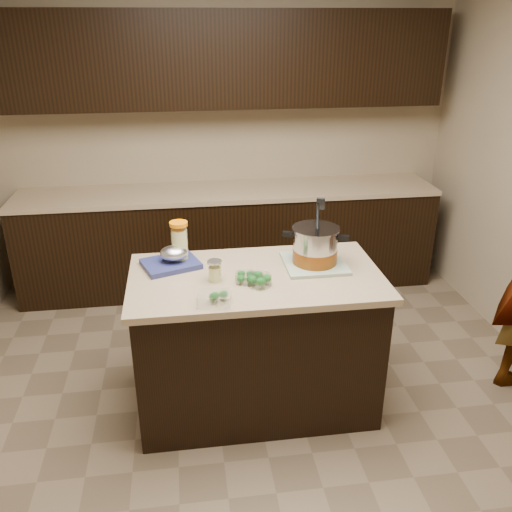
{
  "coord_description": "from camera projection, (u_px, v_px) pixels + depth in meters",
  "views": [
    {
      "loc": [
        -0.4,
        -2.78,
        2.27
      ],
      "look_at": [
        0.0,
        0.0,
        1.02
      ],
      "focal_mm": 38.0,
      "sensor_mm": 36.0,
      "label": 1
    }
  ],
  "objects": [
    {
      "name": "mason_jar",
      "position": [
        215.0,
        271.0,
        3.03
      ],
      "size": [
        0.08,
        0.08,
        0.13
      ],
      "rotation": [
        0.0,
        0.0,
        0.02
      ],
      "color": "#D0CF7F",
      "rests_on": "island"
    },
    {
      "name": "blue_tray",
      "position": [
        172.0,
        260.0,
        3.22
      ],
      "size": [
        0.38,
        0.34,
        0.12
      ],
      "rotation": [
        0.0,
        0.0,
        0.34
      ],
      "color": "navy",
      "rests_on": "island"
    },
    {
      "name": "room_shell",
      "position": [
        256.0,
        133.0,
        2.79
      ],
      "size": [
        4.04,
        4.04,
        2.72
      ],
      "color": "tan",
      "rests_on": "ground"
    },
    {
      "name": "lemonade_pitcher",
      "position": [
        180.0,
        244.0,
        3.23
      ],
      "size": [
        0.12,
        0.12,
        0.26
      ],
      "rotation": [
        0.0,
        0.0,
        -0.08
      ],
      "color": "#D0CF7F",
      "rests_on": "island"
    },
    {
      "name": "stock_pot",
      "position": [
        315.0,
        248.0,
        3.2
      ],
      "size": [
        0.38,
        0.36,
        0.4
      ],
      "rotation": [
        0.0,
        0.0,
        -0.32
      ],
      "color": "#B7B7BC",
      "rests_on": "dish_towel"
    },
    {
      "name": "broccoli_tub_rect",
      "position": [
        214.0,
        299.0,
        2.8
      ],
      "size": [
        0.19,
        0.15,
        0.06
      ],
      "rotation": [
        0.0,
        0.0,
        -0.17
      ],
      "color": "silver",
      "rests_on": "island"
    },
    {
      "name": "dish_towel",
      "position": [
        314.0,
        263.0,
        3.25
      ],
      "size": [
        0.36,
        0.36,
        0.02
      ],
      "primitive_type": "cube",
      "rotation": [
        0.0,
        0.0,
        0.0
      ],
      "color": "#517854",
      "rests_on": "island"
    },
    {
      "name": "broccoli_tub_left",
      "position": [
        246.0,
        278.0,
        3.03
      ],
      "size": [
        0.15,
        0.15,
        0.06
      ],
      "rotation": [
        0.0,
        0.0,
        0.31
      ],
      "color": "silver",
      "rests_on": "island"
    },
    {
      "name": "broccoli_tub_right",
      "position": [
        260.0,
        281.0,
        2.99
      ],
      "size": [
        0.17,
        0.17,
        0.06
      ],
      "rotation": [
        0.0,
        0.0,
        -0.29
      ],
      "color": "silver",
      "rests_on": "island"
    },
    {
      "name": "ground_plane",
      "position": [
        256.0,
        400.0,
        3.49
      ],
      "size": [
        4.0,
        4.0,
        0.0
      ],
      "primitive_type": "plane",
      "color": "brown",
      "rests_on": "ground"
    },
    {
      "name": "back_cabinets",
      "position": [
        228.0,
        184.0,
        4.68
      ],
      "size": [
        3.6,
        0.63,
        2.33
      ],
      "color": "black",
      "rests_on": "ground"
    },
    {
      "name": "island",
      "position": [
        256.0,
        341.0,
        3.31
      ],
      "size": [
        1.46,
        0.81,
        0.9
      ],
      "color": "black",
      "rests_on": "ground"
    }
  ]
}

